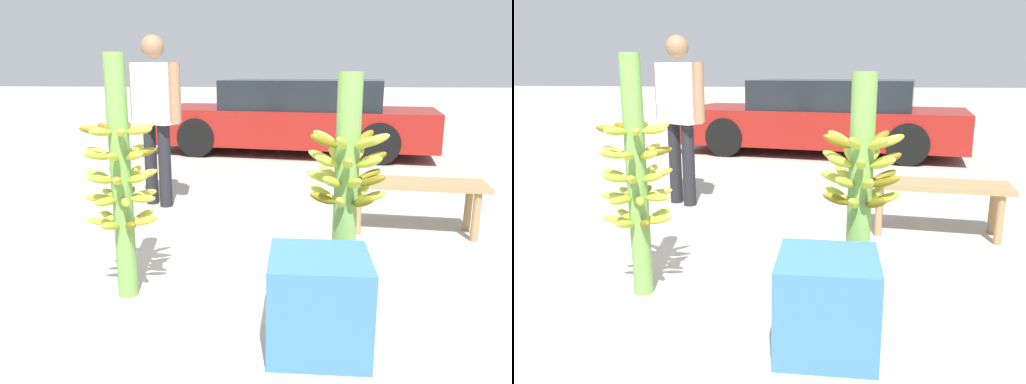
# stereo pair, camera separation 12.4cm
# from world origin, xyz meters

# --- Properties ---
(ground_plane) EXTENTS (80.00, 80.00, 0.00)m
(ground_plane) POSITION_xyz_m (0.00, 0.00, 0.00)
(ground_plane) COLOR #B2AA9E
(banana_stalk_left) EXTENTS (0.43, 0.43, 1.41)m
(banana_stalk_left) POSITION_xyz_m (-0.63, 0.36, 0.71)
(banana_stalk_left) COLOR #6B9E47
(banana_stalk_left) RESTS_ON ground_plane
(banana_stalk_center) EXTENTS (0.46, 0.46, 1.31)m
(banana_stalk_center) POSITION_xyz_m (0.64, 0.41, 0.70)
(banana_stalk_center) COLOR #6B9E47
(banana_stalk_center) RESTS_ON ground_plane
(vendor_person) EXTENTS (0.61, 0.43, 1.64)m
(vendor_person) POSITION_xyz_m (-1.01, 2.41, 0.97)
(vendor_person) COLOR black
(vendor_person) RESTS_ON ground_plane
(market_bench) EXTENTS (1.14, 0.51, 0.44)m
(market_bench) POSITION_xyz_m (1.33, 1.73, 0.36)
(market_bench) COLOR #99754C
(market_bench) RESTS_ON ground_plane
(parked_car) EXTENTS (4.68, 2.42, 1.17)m
(parked_car) POSITION_xyz_m (0.34, 5.86, 0.58)
(parked_car) COLOR maroon
(parked_car) RESTS_ON ground_plane
(produce_crate) EXTENTS (0.47, 0.47, 0.47)m
(produce_crate) POSITION_xyz_m (0.48, -0.14, 0.24)
(produce_crate) COLOR #386BB2
(produce_crate) RESTS_ON ground_plane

